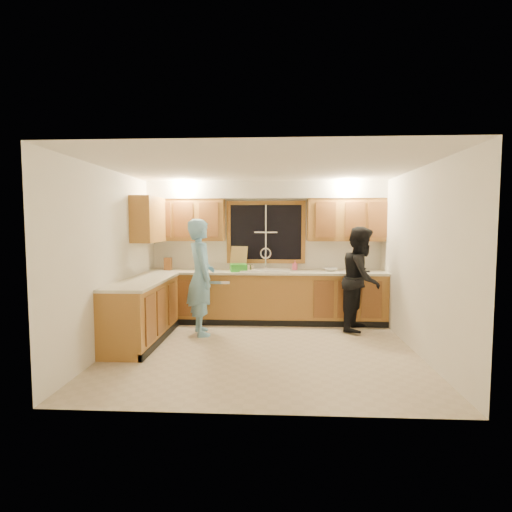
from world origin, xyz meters
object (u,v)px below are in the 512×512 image
Objects in this scene: dish_crate at (238,268)px; bowl at (330,269)px; stove at (129,320)px; woman at (361,279)px; sink at (265,274)px; man at (201,277)px; knife_block at (168,264)px; dishwasher at (218,299)px; soap_bottle at (295,265)px.

bowl is (1.62, 0.13, -0.04)m from dish_crate.
dish_crate is (1.33, 1.73, 0.54)m from stove.
woman is at bearing -47.34° from bowl.
sink is 0.50× the size of woman.
stove is at bearing -147.79° from bowl.
man is at bearing -139.81° from sink.
woman reaches higher than dish_crate.
dish_crate is (-2.07, 0.36, 0.13)m from woman.
dish_crate is 1.18× the size of bowl.
knife_block is at bearing 105.51° from woman.
woman is 3.40m from knife_block.
sink is at bearing 1.56° from knife_block.
bowl reaches higher than dishwasher.
man is at bearing -146.39° from soap_bottle.
dishwasher is 0.69m from dish_crate.
knife_block is 0.93× the size of bowl.
sink reaches higher than soap_bottle.
dish_crate is (1.29, -0.14, -0.05)m from knife_block.
woman is 6.04× the size of dish_crate.
woman is 1.25m from soap_bottle.
knife_block is 1.30m from dish_crate.
stove is 3.52m from bowl.
sink is 0.58m from soap_bottle.
woman is at bearing -102.36° from man.
dishwasher is at bearing -172.24° from soap_bottle.
sink is 1.15m from bowl.
stove is at bearing -134.61° from sink.
woman is (2.45, -0.44, 0.44)m from dishwasher.
bowl is at bearing 4.43° from dish_crate.
knife_block reaches higher than dish_crate.
dish_crate reaches higher than stove.
soap_bottle is at bearing 167.06° from bowl.
dishwasher is 2.52m from woman.
woman reaches higher than bowl.
woman reaches higher than sink.
sink is at bearing -178.41° from bowl.
man is at bearing -125.02° from dish_crate.
man is 2.62m from woman.
dish_crate is at bearing -3.08° from knife_block.
stove is at bearing -139.40° from soap_bottle.
dish_crate is at bearing -11.76° from dishwasher.
soap_bottle is (2.29, 0.13, -0.02)m from knife_block.
dish_crate is 1.60× the size of soap_bottle.
stove is 4.01× the size of knife_block.
woman is at bearing 21.97° from stove.
bowl is at bearing 66.61° from woman.
dishwasher is at bearing 168.24° from dish_crate.
dishwasher is 2.90× the size of dish_crate.
sink is at bearing 11.20° from dish_crate.
man is 8.17× the size of knife_block.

